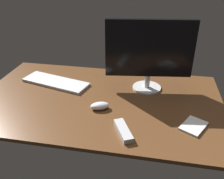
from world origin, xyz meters
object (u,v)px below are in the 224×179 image
(keyboard, at_px, (56,82))
(tv_remote, at_px, (123,131))
(computer_mouse, at_px, (100,106))
(notepad, at_px, (194,126))
(monitor, at_px, (149,52))

(keyboard, height_order, tv_remote, tv_remote)
(computer_mouse, xyz_separation_m, notepad, (0.48, -0.07, -0.01))
(keyboard, distance_m, computer_mouse, 0.43)
(computer_mouse, height_order, notepad, computer_mouse)
(keyboard, bearing_deg, tv_remote, -25.42)
(notepad, bearing_deg, tv_remote, -161.76)
(tv_remote, bearing_deg, computer_mouse, -165.88)
(monitor, relative_size, tv_remote, 3.14)
(keyboard, relative_size, tv_remote, 2.69)
(monitor, xyz_separation_m, keyboard, (-0.58, -0.04, -0.23))
(keyboard, bearing_deg, computer_mouse, -20.17)
(monitor, relative_size, notepad, 3.73)
(monitor, xyz_separation_m, tv_remote, (-0.08, -0.46, -0.23))
(monitor, distance_m, computer_mouse, 0.43)
(monitor, relative_size, keyboard, 1.17)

